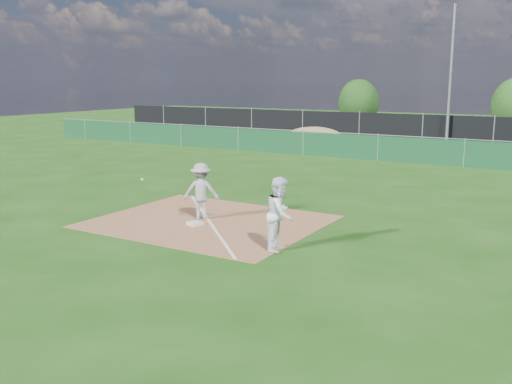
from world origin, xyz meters
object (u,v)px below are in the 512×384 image
at_px(car_mid, 432,126).
at_px(play_at_first, 201,191).
at_px(car_left, 355,125).
at_px(first_base, 195,223).
at_px(car_right, 496,132).
at_px(runner, 280,214).
at_px(tree_left, 358,103).
at_px(light_pole, 451,77).

bearing_deg(car_mid, play_at_first, -173.04).
height_order(play_at_first, car_left, play_at_first).
bearing_deg(first_base, car_mid, 91.32).
xyz_separation_m(first_base, car_mid, (-0.64, 27.66, 0.67)).
bearing_deg(car_right, runner, 155.39).
distance_m(play_at_first, car_mid, 27.01).
relative_size(car_left, car_right, 0.89).
bearing_deg(runner, tree_left, 5.50).
relative_size(light_pole, runner, 4.66).
bearing_deg(play_at_first, car_right, 81.22).
height_order(light_pole, tree_left, light_pole).
height_order(runner, car_mid, runner).
height_order(first_base, tree_left, tree_left).
bearing_deg(car_right, car_mid, 47.38).
height_order(car_mid, car_right, car_mid).
distance_m(first_base, car_left, 27.10).
xyz_separation_m(light_pole, first_base, (-1.59, -22.22, -3.94)).
distance_m(runner, tree_left, 34.71).
bearing_deg(play_at_first, car_left, 102.02).
bearing_deg(light_pole, runner, -86.39).
distance_m(play_at_first, car_right, 25.79).
relative_size(car_right, tree_left, 1.17).
relative_size(light_pole, first_base, 22.52).
bearing_deg(car_left, tree_left, 20.61).
height_order(runner, car_right, runner).
relative_size(runner, car_mid, 0.39).
distance_m(light_pole, play_at_first, 21.88).
height_order(car_left, car_mid, car_mid).
distance_m(light_pole, first_base, 22.62).
relative_size(play_at_first, car_left, 0.67).
height_order(first_base, car_right, car_right).
bearing_deg(light_pole, car_mid, 112.32).
height_order(first_base, runner, runner).
xyz_separation_m(first_base, runner, (3.04, -0.79, 0.80)).
height_order(light_pole, play_at_first, light_pole).
xyz_separation_m(runner, tree_left, (-10.73, 32.99, 1.13)).
bearing_deg(tree_left, play_at_first, -76.74).
bearing_deg(runner, first_base, 62.99).
xyz_separation_m(light_pole, car_mid, (-2.23, 5.44, -3.27)).
bearing_deg(play_at_first, light_pole, 85.12).
bearing_deg(tree_left, car_right, -28.08).
distance_m(light_pole, runner, 23.27).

